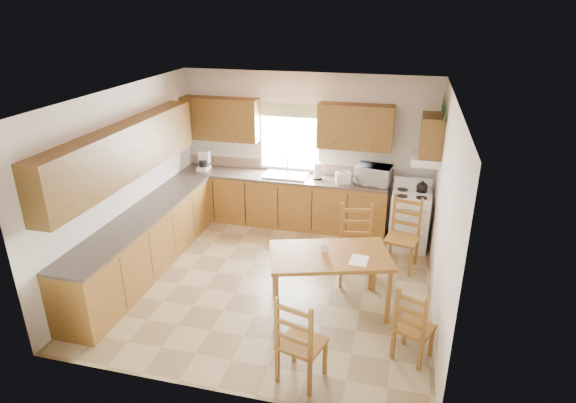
% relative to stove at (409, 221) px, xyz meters
% --- Properties ---
extents(floor, '(4.50, 4.50, 0.00)m').
position_rel_stove_xyz_m(floor, '(-1.88, -1.61, -0.46)').
color(floor, '#99855E').
rests_on(floor, ground).
extents(ceiling, '(4.50, 4.50, 0.00)m').
position_rel_stove_xyz_m(ceiling, '(-1.88, -1.61, 2.24)').
color(ceiling, brown).
rests_on(ceiling, floor).
extents(wall_left, '(4.50, 4.50, 0.00)m').
position_rel_stove_xyz_m(wall_left, '(-4.13, -1.61, 0.89)').
color(wall_left, silver).
rests_on(wall_left, floor).
extents(wall_right, '(4.50, 4.50, 0.00)m').
position_rel_stove_xyz_m(wall_right, '(0.37, -1.61, 0.89)').
color(wall_right, silver).
rests_on(wall_right, floor).
extents(wall_back, '(4.50, 4.50, 0.00)m').
position_rel_stove_xyz_m(wall_back, '(-1.88, 0.64, 0.89)').
color(wall_back, silver).
rests_on(wall_back, floor).
extents(wall_front, '(4.50, 4.50, 0.00)m').
position_rel_stove_xyz_m(wall_front, '(-1.88, -3.86, 0.89)').
color(wall_front, silver).
rests_on(wall_front, floor).
extents(lower_cab_back, '(3.75, 0.60, 0.88)m').
position_rel_stove_xyz_m(lower_cab_back, '(-2.25, 0.34, -0.02)').
color(lower_cab_back, brown).
rests_on(lower_cab_back, floor).
extents(lower_cab_left, '(0.60, 3.60, 0.88)m').
position_rel_stove_xyz_m(lower_cab_left, '(-3.83, -1.76, -0.02)').
color(lower_cab_left, brown).
rests_on(lower_cab_left, floor).
extents(counter_back, '(3.75, 0.63, 0.04)m').
position_rel_stove_xyz_m(counter_back, '(-2.25, 0.34, 0.44)').
color(counter_back, '#4C413A').
rests_on(counter_back, lower_cab_back).
extents(counter_left, '(0.63, 3.60, 0.04)m').
position_rel_stove_xyz_m(counter_left, '(-3.83, -1.76, 0.44)').
color(counter_left, '#4C413A').
rests_on(counter_left, lower_cab_left).
extents(backsplash, '(3.75, 0.01, 0.18)m').
position_rel_stove_xyz_m(backsplash, '(-2.25, 0.63, 0.55)').
color(backsplash, '#8B6C5B').
rests_on(backsplash, counter_back).
extents(upper_cab_back_left, '(1.41, 0.33, 0.75)m').
position_rel_stove_xyz_m(upper_cab_back_left, '(-3.43, 0.47, 1.40)').
color(upper_cab_back_left, brown).
rests_on(upper_cab_back_left, wall_back).
extents(upper_cab_back_right, '(1.25, 0.33, 0.75)m').
position_rel_stove_xyz_m(upper_cab_back_right, '(-1.02, 0.47, 1.40)').
color(upper_cab_back_right, brown).
rests_on(upper_cab_back_right, wall_back).
extents(upper_cab_left, '(0.33, 3.60, 0.75)m').
position_rel_stove_xyz_m(upper_cab_left, '(-3.96, -1.76, 1.40)').
color(upper_cab_left, brown).
rests_on(upper_cab_left, wall_left).
extents(upper_cab_stove, '(0.33, 0.62, 0.62)m').
position_rel_stove_xyz_m(upper_cab_stove, '(0.20, 0.04, 1.44)').
color(upper_cab_stove, brown).
rests_on(upper_cab_stove, wall_right).
extents(range_hood, '(0.44, 0.62, 0.12)m').
position_rel_stove_xyz_m(range_hood, '(0.15, 0.04, 1.06)').
color(range_hood, silver).
rests_on(range_hood, wall_right).
extents(window_frame, '(1.13, 0.02, 1.18)m').
position_rel_stove_xyz_m(window_frame, '(-2.18, 0.61, 1.09)').
color(window_frame, silver).
rests_on(window_frame, wall_back).
extents(window_pane, '(1.05, 0.01, 1.10)m').
position_rel_stove_xyz_m(window_pane, '(-2.18, 0.60, 1.09)').
color(window_pane, white).
rests_on(window_pane, wall_back).
extents(window_valance, '(1.19, 0.01, 0.24)m').
position_rel_stove_xyz_m(window_valance, '(-2.18, 0.58, 1.59)').
color(window_valance, '#576D3D').
rests_on(window_valance, wall_back).
extents(sink_basin, '(0.75, 0.45, 0.04)m').
position_rel_stove_xyz_m(sink_basin, '(-2.18, 0.34, 0.48)').
color(sink_basin, silver).
rests_on(sink_basin, counter_back).
extents(pine_decal_a, '(0.22, 0.22, 0.36)m').
position_rel_stove_xyz_m(pine_decal_a, '(0.33, -0.28, 1.92)').
color(pine_decal_a, '#183C1D').
rests_on(pine_decal_a, wall_right).
extents(pine_decal_b, '(0.22, 0.22, 0.36)m').
position_rel_stove_xyz_m(pine_decal_b, '(0.33, 0.04, 1.96)').
color(pine_decal_b, '#183C1D').
rests_on(pine_decal_b, wall_right).
extents(pine_decal_c, '(0.22, 0.22, 0.36)m').
position_rel_stove_xyz_m(pine_decal_c, '(0.33, 0.36, 1.92)').
color(pine_decal_c, '#183C1D').
rests_on(pine_decal_c, wall_right).
extents(stove, '(0.62, 0.64, 0.91)m').
position_rel_stove_xyz_m(stove, '(0.00, 0.00, 0.00)').
color(stove, silver).
rests_on(stove, floor).
extents(coffeemaker, '(0.21, 0.24, 0.33)m').
position_rel_stove_xyz_m(coffeemaker, '(-3.73, 0.30, 0.63)').
color(coffeemaker, silver).
rests_on(coffeemaker, counter_back).
extents(paper_towel, '(0.15, 0.15, 0.29)m').
position_rel_stove_xyz_m(paper_towel, '(-1.62, 0.35, 0.61)').
color(paper_towel, white).
rests_on(paper_towel, counter_back).
extents(toaster, '(0.28, 0.23, 0.20)m').
position_rel_stove_xyz_m(toaster, '(-1.16, 0.24, 0.56)').
color(toaster, silver).
rests_on(toaster, counter_back).
extents(microwave, '(0.60, 0.47, 0.33)m').
position_rel_stove_xyz_m(microwave, '(-0.65, 0.33, 0.63)').
color(microwave, silver).
rests_on(microwave, counter_back).
extents(dining_table, '(1.71, 1.29, 0.82)m').
position_rel_stove_xyz_m(dining_table, '(-0.98, -2.09, -0.05)').
color(dining_table, brown).
rests_on(dining_table, floor).
extents(chair_near_left, '(0.54, 0.53, 1.06)m').
position_rel_stove_xyz_m(chair_near_left, '(-1.04, -3.44, 0.08)').
color(chair_near_left, brown).
rests_on(chair_near_left, floor).
extents(chair_near_right, '(0.51, 0.50, 0.92)m').
position_rel_stove_xyz_m(chair_near_right, '(0.11, -2.80, 0.01)').
color(chair_near_right, brown).
rests_on(chair_near_right, floor).
extents(chair_far_left, '(0.54, 0.53, 1.13)m').
position_rel_stove_xyz_m(chair_far_left, '(-0.72, -1.33, 0.11)').
color(chair_far_left, brown).
rests_on(chair_far_left, floor).
extents(chair_far_right, '(0.55, 0.53, 1.10)m').
position_rel_stove_xyz_m(chair_far_right, '(-0.10, -0.75, 0.09)').
color(chair_far_right, brown).
rests_on(chair_far_right, floor).
extents(table_paper, '(0.23, 0.30, 0.00)m').
position_rel_stove_xyz_m(table_paper, '(-0.60, -2.17, 0.36)').
color(table_paper, white).
rests_on(table_paper, dining_table).
extents(table_card, '(0.09, 0.04, 0.12)m').
position_rel_stove_xyz_m(table_card, '(-1.06, -2.06, 0.42)').
color(table_card, white).
rests_on(table_card, dining_table).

